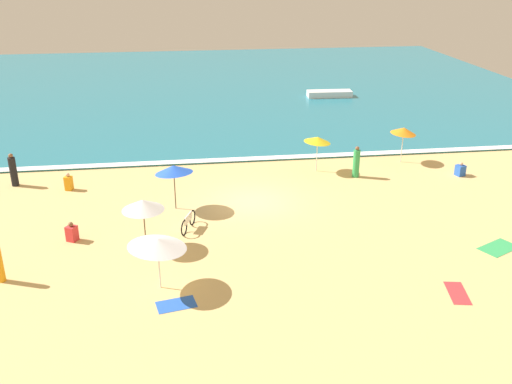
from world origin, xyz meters
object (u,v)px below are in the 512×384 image
Objects in this scene: beach_umbrella_2 at (157,243)px; beach_umbrella_4 at (404,131)px; parked_bicycle at (188,222)px; beach_umbrella_0 at (318,140)px; beachgoer_2 at (460,170)px; beachgoer_5 at (69,182)px; beach_umbrella_1 at (174,169)px; beachgoer_0 at (356,163)px; beachgoer_1 at (72,233)px; small_boat_0 at (329,94)px; beachgoer_3 at (13,171)px; beach_umbrella_3 at (143,205)px.

beach_umbrella_4 reaches higher than beach_umbrella_2.
parked_bicycle is (1.17, 4.81, -1.50)m from beach_umbrella_2.
beach_umbrella_2 is (-8.72, -11.47, -0.02)m from beach_umbrella_0.
beach_umbrella_4 is 2.75× the size of beachgoer_2.
beachgoer_2 is 0.84× the size of beachgoer_5.
beach_umbrella_1 is 1.42× the size of beachgoer_0.
beachgoer_1 is 0.93× the size of beachgoer_5.
beachgoer_3 is at bearing -141.19° from small_boat_0.
beachgoer_5 is (-15.72, 0.18, -0.42)m from beachgoer_0.
beach_umbrella_2 is 32.57m from small_boat_0.
beachgoer_3 is (-24.68, 1.82, 0.52)m from beachgoer_2.
beach_umbrella_1 is at bearing -121.51° from small_boat_0.
beachgoer_0 is (10.70, 10.26, -1.04)m from beach_umbrella_2.
parked_bicycle is 10.98m from beachgoer_0.
beachgoer_2 is at bearing -12.91° from beach_umbrella_0.
beach_umbrella_2 reaches higher than beachgoer_1.
beach_umbrella_0 is 14.41m from beach_umbrella_2.
beachgoer_0 reaches higher than small_boat_0.
beachgoer_5 is at bearing 100.49° from beachgoer_1.
beach_umbrella_3 is 1.44× the size of parked_bicycle.
beachgoer_5 is (-5.63, 3.21, -1.64)m from beach_umbrella_1.
beach_umbrella_3 is at bearing -148.68° from beach_umbrella_4.
beachgoer_1 is at bearing -79.51° from beachgoer_5.
beach_umbrella_0 reaches higher than small_boat_0.
beachgoer_5 is at bearing 115.68° from beach_umbrella_2.
beachgoer_1 is 0.23× the size of small_boat_0.
beachgoer_0 is at bearing -3.71° from beachgoer_3.
beachgoer_3 is at bearing 161.03° from beachgoer_5.
beach_umbrella_4 is at bearing 2.19° from beachgoer_3.
parked_bicycle is (0.56, -2.42, -1.68)m from beach_umbrella_1.
beachgoer_5 is at bearing 179.34° from beachgoer_0.
beach_umbrella_2 is 2.71× the size of beachgoer_5.
beach_umbrella_3 reaches higher than beachgoer_5.
beachgoer_0 is at bearing 174.20° from beachgoer_2.
beach_umbrella_4 reaches higher than beachgoer_0.
beachgoer_5 is (-21.67, 0.79, 0.09)m from beachgoer_2.
beach_umbrella_1 is at bearing 85.18° from beach_umbrella_2.
beach_umbrella_1 reaches higher than parked_bicycle.
beach_umbrella_2 is 1.50× the size of parked_bicycle.
small_boat_0 is at bearing 54.11° from beachgoer_1.
beachgoer_3 reaches higher than beachgoer_5.
beach_umbrella_4 is at bearing 132.95° from beachgoer_2.
beach_umbrella_0 is 13.86m from beachgoer_5.
beach_umbrella_4 is 0.56× the size of small_boat_0.
parked_bicycle is at bearing -117.91° from small_boat_0.
beachgoer_0 is (-3.46, -2.06, -1.12)m from beach_umbrella_4.
beach_umbrella_0 reaches higher than beachgoer_0.
beachgoer_3 is at bearing 175.78° from beachgoer_2.
beachgoer_3 reaches higher than beachgoer_1.
beach_umbrella_1 is 25.94m from small_boat_0.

